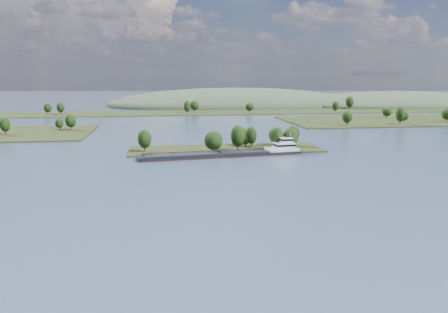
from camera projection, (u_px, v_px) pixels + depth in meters
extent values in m
plane|color=#3C4D68|center=(249.00, 176.00, 169.81)|extent=(1800.00, 1800.00, 0.00)
cube|color=#232D14|center=(226.00, 150.00, 228.13)|extent=(100.00, 30.00, 1.20)
cylinder|color=black|center=(277.00, 147.00, 220.85)|extent=(0.50, 0.50, 3.96)
ellipsoid|color=black|center=(277.00, 137.00, 219.91)|extent=(6.57, 6.57, 10.18)
cylinder|color=black|center=(242.00, 142.00, 239.54)|extent=(0.50, 0.50, 3.09)
ellipsoid|color=black|center=(242.00, 135.00, 238.81)|extent=(8.52, 8.52, 7.94)
cylinder|color=black|center=(238.00, 147.00, 220.79)|extent=(0.50, 0.50, 4.28)
ellipsoid|color=black|center=(238.00, 136.00, 219.78)|extent=(7.15, 7.15, 11.01)
cylinder|color=black|center=(245.00, 144.00, 232.13)|extent=(0.50, 0.50, 2.87)
ellipsoid|color=black|center=(245.00, 138.00, 231.45)|extent=(5.59, 5.59, 7.39)
cylinder|color=black|center=(214.00, 150.00, 213.77)|extent=(0.50, 0.50, 3.62)
ellipsoid|color=black|center=(214.00, 140.00, 212.91)|extent=(9.12, 9.12, 9.31)
cylinder|color=black|center=(145.00, 148.00, 218.29)|extent=(0.50, 0.50, 3.68)
ellipsoid|color=black|center=(145.00, 139.00, 217.42)|extent=(6.84, 6.84, 9.46)
cylinder|color=black|center=(251.00, 144.00, 231.33)|extent=(0.50, 0.50, 3.67)
ellipsoid|color=black|center=(251.00, 135.00, 230.46)|extent=(5.85, 5.85, 9.43)
cylinder|color=black|center=(293.00, 142.00, 237.44)|extent=(0.50, 0.50, 3.57)
ellipsoid|color=black|center=(293.00, 134.00, 236.60)|extent=(7.18, 7.18, 9.19)
cylinder|color=black|center=(290.00, 147.00, 221.96)|extent=(0.50, 0.50, 3.77)
ellipsoid|color=black|center=(291.00, 138.00, 221.06)|extent=(7.87, 7.87, 9.68)
cylinder|color=black|center=(276.00, 142.00, 237.95)|extent=(0.50, 0.50, 3.15)
ellipsoid|color=black|center=(276.00, 135.00, 237.20)|extent=(7.97, 7.97, 8.11)
cylinder|color=black|center=(71.00, 127.00, 301.80)|extent=(0.50, 0.50, 3.60)
ellipsoid|color=black|center=(71.00, 121.00, 300.94)|extent=(7.40, 7.40, 9.27)
cylinder|color=black|center=(60.00, 128.00, 300.15)|extent=(0.50, 0.50, 2.75)
ellipsoid|color=black|center=(59.00, 123.00, 299.50)|extent=(5.39, 5.39, 7.08)
cylinder|color=black|center=(6.00, 132.00, 277.23)|extent=(0.50, 0.50, 3.73)
ellipsoid|color=black|center=(5.00, 125.00, 276.35)|extent=(6.11, 6.11, 9.58)
cylinder|color=black|center=(347.00, 123.00, 328.19)|extent=(0.50, 0.50, 3.58)
ellipsoid|color=black|center=(347.00, 117.00, 327.34)|extent=(7.52, 7.52, 9.20)
cylinder|color=black|center=(447.00, 120.00, 351.38)|extent=(0.50, 0.50, 3.58)
ellipsoid|color=black|center=(448.00, 114.00, 350.53)|extent=(9.24, 9.24, 9.20)
cylinder|color=black|center=(400.00, 122.00, 333.50)|extent=(0.50, 0.50, 4.45)
ellipsoid|color=black|center=(401.00, 114.00, 332.44)|extent=(7.02, 7.02, 11.46)
cylinder|color=black|center=(404.00, 121.00, 347.34)|extent=(0.50, 0.50, 3.02)
ellipsoid|color=black|center=(405.00, 116.00, 346.62)|extent=(6.19, 6.19, 7.78)
cylinder|color=black|center=(387.00, 116.00, 383.62)|extent=(0.50, 0.50, 2.97)
ellipsoid|color=black|center=(387.00, 112.00, 382.91)|extent=(8.21, 8.21, 7.64)
cube|color=#232D14|center=(194.00, 113.00, 441.99)|extent=(900.00, 60.00, 1.20)
cylinder|color=black|center=(48.00, 112.00, 419.64)|extent=(0.50, 0.50, 3.55)
ellipsoid|color=black|center=(48.00, 108.00, 418.79)|extent=(7.20, 7.20, 9.14)
cylinder|color=black|center=(335.00, 110.00, 442.10)|extent=(0.50, 0.50, 3.69)
ellipsoid|color=black|center=(335.00, 106.00, 441.22)|extent=(6.88, 6.88, 9.49)
cylinder|color=black|center=(195.00, 110.00, 446.49)|extent=(0.50, 0.50, 3.74)
ellipsoid|color=black|center=(195.00, 105.00, 445.61)|extent=(9.20, 9.20, 9.62)
cylinder|color=black|center=(349.00, 107.00, 479.20)|extent=(0.50, 0.50, 4.63)
ellipsoid|color=black|center=(350.00, 102.00, 478.09)|extent=(8.86, 8.86, 11.92)
cylinder|color=black|center=(61.00, 112.00, 418.02)|extent=(0.50, 0.50, 3.84)
ellipsoid|color=black|center=(61.00, 107.00, 417.10)|extent=(7.35, 7.35, 9.88)
cylinder|color=black|center=(250.00, 111.00, 441.36)|extent=(0.50, 0.50, 3.22)
ellipsoid|color=black|center=(250.00, 107.00, 440.60)|extent=(8.44, 8.44, 8.28)
cylinder|color=black|center=(187.00, 112.00, 422.49)|extent=(0.50, 0.50, 4.23)
ellipsoid|color=black|center=(187.00, 106.00, 421.49)|extent=(6.28, 6.28, 10.87)
ellipsoid|color=#364630|center=(396.00, 105.00, 546.95)|extent=(260.00, 140.00, 36.00)
ellipsoid|color=#364630|center=(235.00, 105.00, 547.71)|extent=(320.00, 160.00, 44.00)
cube|color=black|center=(223.00, 155.00, 209.52)|extent=(78.56, 18.75, 2.14)
cube|color=maroon|center=(223.00, 156.00, 209.60)|extent=(78.78, 18.97, 0.24)
cube|color=black|center=(205.00, 152.00, 211.82)|extent=(60.05, 7.42, 0.78)
cube|color=black|center=(210.00, 155.00, 202.75)|extent=(60.05, 7.42, 0.78)
cube|color=black|center=(207.00, 154.00, 207.31)|extent=(59.09, 15.52, 0.29)
cube|color=black|center=(162.00, 155.00, 201.81)|extent=(9.64, 8.96, 0.34)
cube|color=black|center=(185.00, 154.00, 204.53)|extent=(9.64, 8.96, 0.34)
cube|color=black|center=(207.00, 153.00, 207.26)|extent=(9.64, 8.96, 0.34)
cube|color=black|center=(229.00, 152.00, 209.98)|extent=(9.64, 8.96, 0.34)
cube|color=black|center=(250.00, 151.00, 212.71)|extent=(9.64, 8.96, 0.34)
cube|color=black|center=(140.00, 159.00, 199.42)|extent=(3.92, 9.05, 1.95)
cylinder|color=black|center=(142.00, 156.00, 199.41)|extent=(0.26, 0.26, 2.14)
cube|color=silver|center=(282.00, 149.00, 216.89)|extent=(16.57, 11.11, 1.17)
cube|color=silver|center=(284.00, 145.00, 216.77)|extent=(10.59, 8.88, 2.92)
cube|color=black|center=(284.00, 145.00, 216.70)|extent=(10.80, 9.09, 0.88)
cube|color=silver|center=(286.00, 140.00, 216.55)|extent=(6.49, 6.49, 2.14)
cube|color=black|center=(286.00, 139.00, 216.47)|extent=(6.70, 6.70, 0.78)
cube|color=silver|center=(286.00, 138.00, 216.33)|extent=(6.92, 6.92, 0.19)
cylinder|color=silver|center=(290.00, 135.00, 216.73)|extent=(0.22, 0.22, 2.53)
cylinder|color=black|center=(276.00, 137.00, 218.07)|extent=(0.54, 0.54, 1.17)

